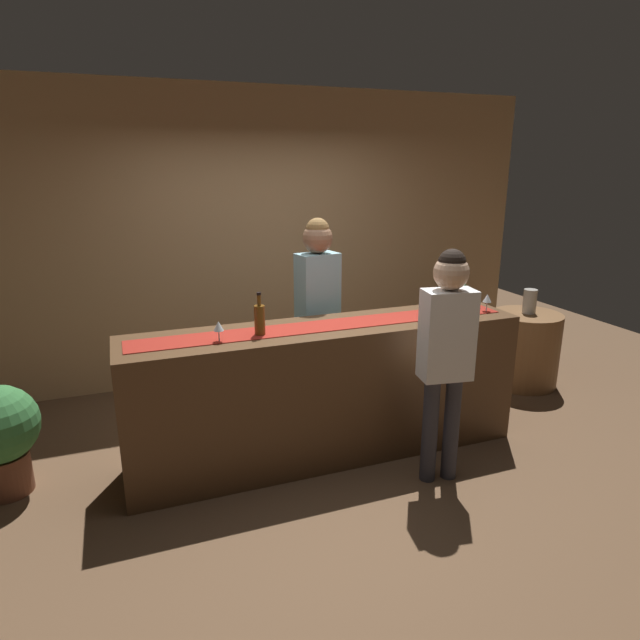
% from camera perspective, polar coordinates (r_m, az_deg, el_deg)
% --- Properties ---
extents(ground_plane, '(10.00, 10.00, 0.00)m').
position_cam_1_polar(ground_plane, '(4.37, 0.68, -13.69)').
color(ground_plane, brown).
extents(back_wall, '(6.00, 0.12, 2.90)m').
position_cam_1_polar(back_wall, '(5.65, -6.37, 8.68)').
color(back_wall, tan).
rests_on(back_wall, ground).
extents(bar_counter, '(2.97, 0.60, 1.03)m').
position_cam_1_polar(bar_counter, '(4.14, 0.71, -7.48)').
color(bar_counter, '#543821').
rests_on(bar_counter, ground).
extents(counter_runner_cloth, '(2.82, 0.28, 0.01)m').
position_cam_1_polar(counter_runner_cloth, '(3.96, 0.73, -0.58)').
color(counter_runner_cloth, maroon).
rests_on(counter_runner_cloth, bar_counter).
extents(wine_bottle_amber, '(0.07, 0.07, 0.30)m').
position_cam_1_polar(wine_bottle_amber, '(3.74, -6.35, 0.07)').
color(wine_bottle_amber, brown).
rests_on(wine_bottle_amber, bar_counter).
extents(wine_bottle_green, '(0.07, 0.07, 0.30)m').
position_cam_1_polar(wine_bottle_green, '(4.50, 14.52, 2.41)').
color(wine_bottle_green, '#194723').
rests_on(wine_bottle_green, bar_counter).
extents(wine_glass_near_customer, '(0.07, 0.07, 0.14)m').
position_cam_1_polar(wine_glass_near_customer, '(3.64, -10.60, -0.70)').
color(wine_glass_near_customer, silver).
rests_on(wine_glass_near_customer, bar_counter).
extents(wine_glass_mid_counter, '(0.07, 0.07, 0.14)m').
position_cam_1_polar(wine_glass_mid_counter, '(4.51, 17.14, 2.14)').
color(wine_glass_mid_counter, silver).
rests_on(wine_glass_mid_counter, bar_counter).
extents(wine_glass_far_end, '(0.07, 0.07, 0.14)m').
position_cam_1_polar(wine_glass_far_end, '(4.30, 13.85, 1.73)').
color(wine_glass_far_end, silver).
rests_on(wine_glass_far_end, bar_counter).
extents(bartender, '(0.37, 0.26, 1.76)m').
position_cam_1_polar(bartender, '(4.52, -0.25, 2.31)').
color(bartender, '#26262B').
rests_on(bartender, ground).
extents(customer_sipping, '(0.37, 0.25, 1.65)m').
position_cam_1_polar(customer_sipping, '(3.73, 13.12, -2.43)').
color(customer_sipping, '#33333D').
rests_on(customer_sipping, ground).
extents(round_side_table, '(0.68, 0.68, 0.74)m').
position_cam_1_polar(round_side_table, '(5.87, 20.62, -2.84)').
color(round_side_table, brown).
rests_on(round_side_table, ground).
extents(vase_on_side_table, '(0.13, 0.13, 0.24)m').
position_cam_1_polar(vase_on_side_table, '(5.76, 21.15, 1.85)').
color(vase_on_side_table, '#B7B2A8').
rests_on(vase_on_side_table, round_side_table).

